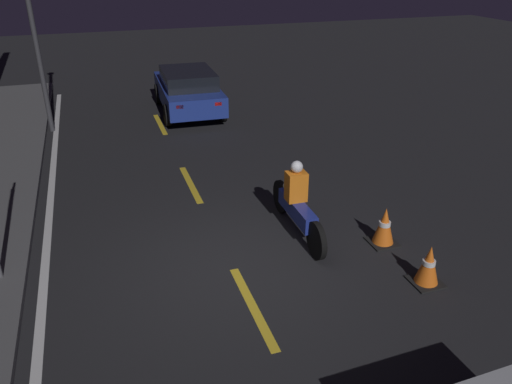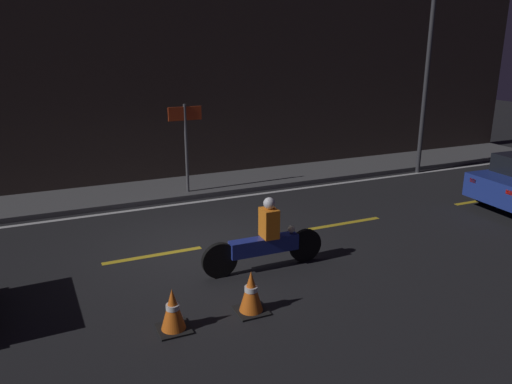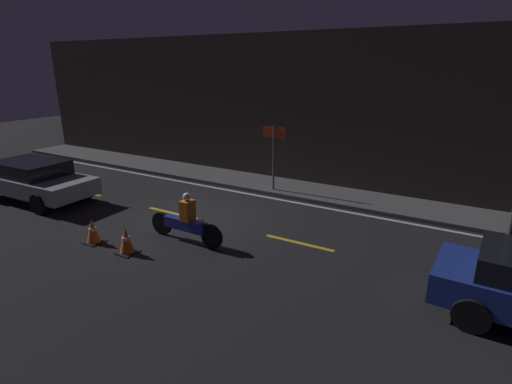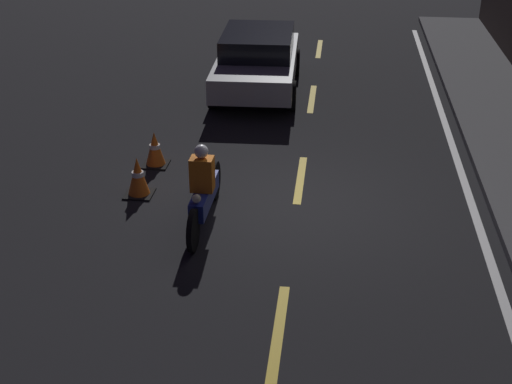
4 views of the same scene
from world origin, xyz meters
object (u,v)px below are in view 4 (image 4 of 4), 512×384
object	(u,v)px
traffic_cone_near	(155,149)
traffic_cone_mid	(138,177)
hatchback_silver	(257,59)
motorcycle	(204,191)

from	to	relation	value
traffic_cone_near	traffic_cone_mid	distance (m)	1.26
hatchback_silver	traffic_cone_mid	world-z (taller)	hatchback_silver
motorcycle	traffic_cone_near	size ratio (longest dim) A/B	3.58
traffic_cone_near	traffic_cone_mid	bearing A→B (deg)	0.66
traffic_cone_near	traffic_cone_mid	size ratio (longest dim) A/B	0.96
hatchback_silver	traffic_cone_mid	bearing A→B (deg)	-14.82
traffic_cone_near	motorcycle	bearing A→B (deg)	32.59
motorcycle	traffic_cone_mid	size ratio (longest dim) A/B	3.44
motorcycle	traffic_cone_near	distance (m)	2.50
hatchback_silver	traffic_cone_near	bearing A→B (deg)	-18.27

